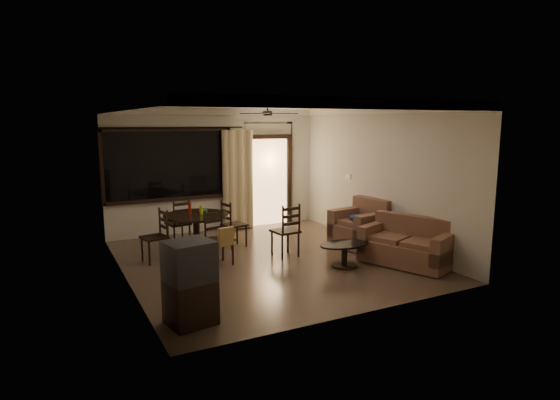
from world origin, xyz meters
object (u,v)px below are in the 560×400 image
dining_chair_east (234,233)px  side_chair (286,241)px  coffee_table (344,251)px  dining_chair_west (155,246)px  dining_chair_north (179,232)px  tv_cabinet (190,283)px  sofa (408,246)px  dining_chair_south (220,248)px  armchair (362,227)px  dining_table (196,223)px

dining_chair_east → side_chair: side_chair is taller
coffee_table → side_chair: size_ratio=0.93×
coffee_table → side_chair: (-0.62, 1.03, 0.02)m
dining_chair_west → dining_chair_east: (1.64, 0.31, 0.00)m
dining_chair_west → dining_chair_north: (0.68, 0.93, 0.00)m
coffee_table → dining_chair_west: bearing=148.1°
tv_cabinet → sofa: tv_cabinet is taller
dining_chair_south → dining_chair_east: bearing=45.7°
dining_chair_west → dining_chair_north: same height
armchair → side_chair: bearing=168.4°
dining_chair_east → tv_cabinet: (-1.83, -3.17, 0.25)m
dining_chair_north → coffee_table: dining_chair_north is taller
dining_chair_east → coffee_table: (1.24, -2.11, -0.01)m
dining_table → side_chair: (1.43, -0.92, -0.31)m
dining_table → dining_chair_east: dining_table is taller
dining_chair_east → armchair: size_ratio=0.88×
dining_table → dining_chair_south: bearing=-79.4°
dining_table → coffee_table: 2.86m
dining_chair_south → sofa: (2.98, -1.50, 0.02)m
dining_chair_south → side_chair: side_chair is taller
armchair → tv_cabinet: bearing=-163.2°
dining_table → dining_chair_south: dining_table is taller
tv_cabinet → armchair: bearing=15.7°
dining_chair_east → dining_chair_south: 1.20m
dining_chair_north → armchair: armchair is taller
dining_table → armchair: 3.31m
dining_chair_south → dining_chair_north: (-0.30, 1.62, -0.02)m
sofa → tv_cabinet: bearing=167.6°
dining_table → tv_cabinet: 3.19m
dining_chair_west → tv_cabinet: 2.88m
dining_table → dining_chair_west: dining_table is taller
dining_chair_east → dining_chair_north: (-0.97, 0.62, 0.00)m
sofa → dining_chair_south: bearing=131.7°
dining_chair_west → coffee_table: 3.39m
side_chair → dining_chair_west: bearing=-24.1°
dining_chair_south → sofa: bearing=-37.4°
dining_chair_west → side_chair: side_chair is taller
dining_chair_south → tv_cabinet: (-1.17, -2.18, 0.23)m
dining_chair_south → tv_cabinet: bearing=-128.9°
sofa → side_chair: 2.22m
dining_chair_west → coffee_table: bearing=47.4°
coffee_table → sofa: bearing=-20.1°
dining_chair_south → side_chair: (1.28, -0.08, -0.00)m
dining_table → dining_chair_east: size_ratio=1.30×
dining_chair_north → dining_chair_west: bearing=43.2°
dining_chair_east → side_chair: size_ratio=0.94×
dining_chair_west → tv_cabinet: tv_cabinet is taller
dining_table → sofa: bearing=-36.8°
tv_cabinet → coffee_table: size_ratio=1.13×
armchair → sofa: bearing=-99.3°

